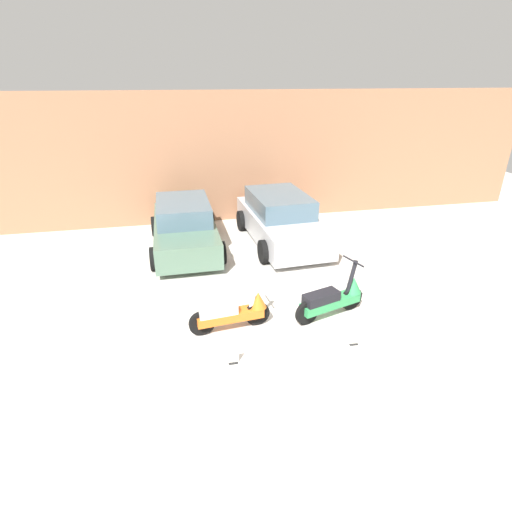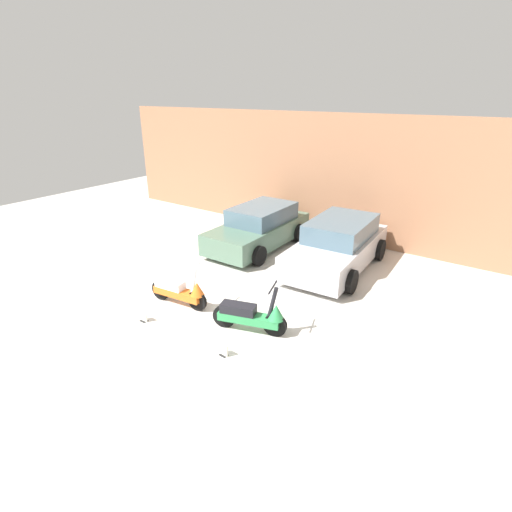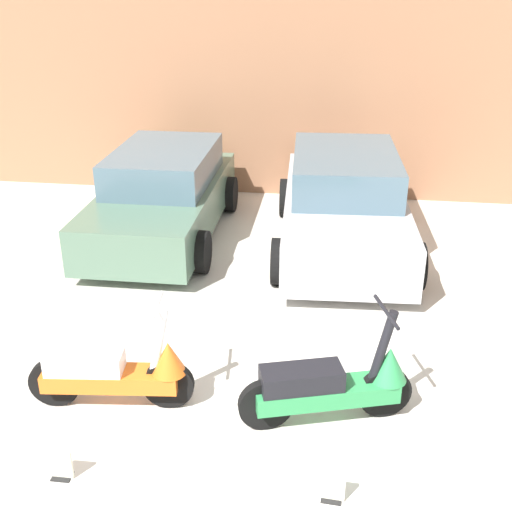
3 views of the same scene
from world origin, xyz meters
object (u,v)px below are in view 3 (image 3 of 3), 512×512
at_px(scooter_front_right, 334,384).
at_px(car_rear_left, 163,196).
at_px(scooter_front_left, 117,371).
at_px(placard_near_left_scooter, 61,466).
at_px(placard_near_right_scooter, 332,488).
at_px(car_rear_center, 344,204).

xyz_separation_m(scooter_front_right, car_rear_left, (-2.69, 4.10, 0.22)).
distance_m(scooter_front_left, scooter_front_right, 1.99).
bearing_deg(placard_near_left_scooter, car_rear_left, 95.87).
distance_m(car_rear_left, placard_near_right_scooter, 5.77).
distance_m(scooter_front_left, placard_near_right_scooter, 2.23).
distance_m(scooter_front_right, placard_near_right_scooter, 1.00).
xyz_separation_m(scooter_front_right, placard_near_left_scooter, (-2.16, -1.03, -0.28)).
bearing_deg(placard_near_left_scooter, scooter_front_left, 80.15).
bearing_deg(placard_near_right_scooter, car_rear_center, 90.09).
relative_size(scooter_front_left, car_rear_center, 0.38).
distance_m(scooter_front_left, car_rear_center, 4.57).
relative_size(car_rear_left, car_rear_center, 0.94).
xyz_separation_m(scooter_front_left, scooter_front_right, (1.99, 0.06, 0.01)).
xyz_separation_m(car_rear_left, placard_near_left_scooter, (0.53, -5.13, -0.51)).
bearing_deg(placard_near_left_scooter, car_rear_center, 66.75).
bearing_deg(placard_near_left_scooter, placard_near_right_scooter, 1.66).
xyz_separation_m(scooter_front_right, placard_near_right_scooter, (0.02, -0.96, -0.28)).
xyz_separation_m(scooter_front_left, car_rear_center, (2.01, 4.09, 0.27)).
relative_size(scooter_front_left, placard_near_left_scooter, 5.96).
bearing_deg(placard_near_right_scooter, scooter_front_left, 155.74).
bearing_deg(car_rear_center, scooter_front_right, -3.52).
relative_size(placard_near_left_scooter, placard_near_right_scooter, 1.00).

